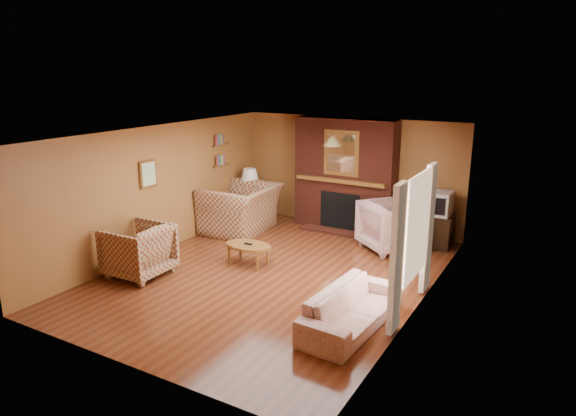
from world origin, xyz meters
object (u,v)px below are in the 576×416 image
Objects in this scene: floral_sofa at (352,308)px; tv_stand at (436,230)px; plaid_armchair at (138,250)px; side_table at (250,210)px; plaid_loveseat at (241,209)px; floral_armchair at (391,226)px; fireplace at (345,176)px; coffee_table at (248,247)px; crt_tv at (438,203)px; table_lamp at (250,182)px.

floral_sofa is 3.86m from tv_stand.
tv_stand is (4.00, 3.96, -0.12)m from plaid_armchair.
side_table is 0.81× the size of tv_stand.
plaid_armchair is at bearing -5.77° from plaid_loveseat.
side_table is at bearing 34.63° from floral_armchair.
fireplace is 1.71m from floral_armchair.
plaid_loveseat is 1.47× the size of floral_armchair.
side_table is (-2.10, -0.53, -0.92)m from fireplace.
coffee_table is at bearing 85.40° from floral_armchair.
floral_sofa is at bearing 138.77° from floral_armchair.
tv_stand is at bearing 90.00° from crt_tv.
floral_sofa is (3.75, -2.77, -0.23)m from plaid_loveseat.
floral_armchair is (3.29, 3.35, 0.03)m from plaid_armchair.
plaid_loveseat is 4.07m from crt_tv.
crt_tv is at bearing -91.40° from tv_stand.
plaid_armchair is 3.65m from table_lamp.
side_table is 4.21m from crt_tv.
table_lamp is at bearing -176.58° from tv_stand.
coffee_table is (1.35, 1.31, -0.11)m from plaid_armchair.
plaid_armchair reaches higher than tv_stand.
side_table is 4.17m from tv_stand.
table_lamp is (-1.50, 2.30, 0.58)m from coffee_table.
crt_tv is at bearing -5.30° from fireplace.
floral_armchair is at bearing -140.70° from tv_stand.
side_table is (-1.50, 2.30, -0.07)m from coffee_table.
table_lamp reaches higher than crt_tv.
floral_armchair is 3.48m from table_lamp.
fireplace is 2.18m from table_lamp.
table_lamp reaches higher than coffee_table.
side_table is at bearing 0.00° from table_lamp.
fireplace is 4.53× the size of side_table.
fireplace reaches higher than side_table.
tv_stand is (2.05, -0.18, -0.85)m from fireplace.
plaid_armchair is (-0.10, -2.87, -0.05)m from plaid_loveseat.
plaid_loveseat is at bearing 128.61° from coffee_table.
fireplace reaches higher than crt_tv.
fireplace is at bearing 173.45° from tv_stand.
plaid_loveseat is 3.23m from floral_armchair.
side_table is at bearing 52.61° from floral_sofa.
tv_stand is (4.15, 0.35, -0.59)m from table_lamp.
coffee_table is (-2.50, 1.20, 0.06)m from floral_sofa.
side_table is (-3.44, 0.26, -0.21)m from floral_armchair.
crt_tv is at bearing 4.74° from side_table.
plaid_armchair is at bearing -135.31° from crt_tv.
plaid_loveseat reaches higher than tv_stand.
coffee_table is (-0.60, -2.84, -0.85)m from fireplace.
plaid_armchair is 1.41× the size of table_lamp.
table_lamp is (0.00, 0.00, 0.65)m from side_table.
table_lamp is at bearing -178.52° from plaid_armchair.
crt_tv is (0.71, 0.61, 0.41)m from floral_armchair.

